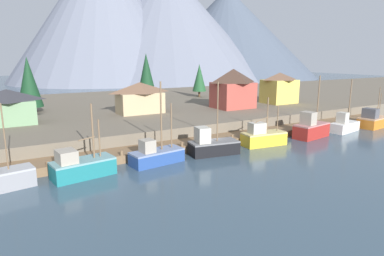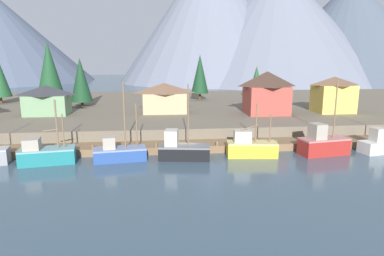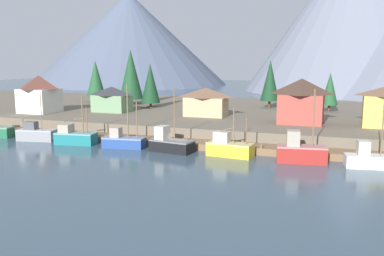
{
  "view_description": "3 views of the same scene",
  "coord_description": "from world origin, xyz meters",
  "px_view_note": "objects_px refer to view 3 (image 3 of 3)",
  "views": [
    {
      "loc": [
        -23.53,
        -36.19,
        12.26
      ],
      "look_at": [
        -0.88,
        3.01,
        2.56
      ],
      "focal_mm": 31.09,
      "sensor_mm": 36.0,
      "label": 1
    },
    {
      "loc": [
        -4.02,
        -42.42,
        12.33
      ],
      "look_at": [
        0.8,
        1.48,
        3.18
      ],
      "focal_mm": 31.72,
      "sensor_mm": 36.0,
      "label": 2
    },
    {
      "loc": [
        22.55,
        -56.01,
        12.96
      ],
      "look_at": [
        0.99,
        2.37,
        2.9
      ],
      "focal_mm": 38.99,
      "sensor_mm": 36.0,
      "label": 3
    }
  ],
  "objects_px": {
    "fishing_boat_white": "(370,159)",
    "house_red": "(301,101)",
    "fishing_boat_grey": "(36,134)",
    "house_tan": "(206,102)",
    "fishing_boat_black": "(170,143)",
    "conifer_near_left": "(96,78)",
    "fishing_boat_blue": "(123,141)",
    "fishing_boat_teal": "(75,137)",
    "fishing_boat_yellow": "(229,148)",
    "house_white": "(39,94)",
    "conifer_back_left": "(131,74)",
    "conifer_near_right": "(330,89)",
    "house_green": "(112,99)",
    "conifer_mid_right": "(270,81)",
    "conifer_mid_left": "(150,83)",
    "fishing_boat_red": "(300,151)"
  },
  "relations": [
    {
      "from": "fishing_boat_white",
      "to": "house_white",
      "type": "distance_m",
      "value": 63.79
    },
    {
      "from": "fishing_boat_black",
      "to": "house_tan",
      "type": "xyz_separation_m",
      "value": [
        -1.52,
        20.81,
        4.08
      ]
    },
    {
      "from": "fishing_boat_yellow",
      "to": "conifer_mid_left",
      "type": "xyz_separation_m",
      "value": [
        -26.93,
        31.04,
        6.74
      ]
    },
    {
      "from": "house_white",
      "to": "conifer_mid_right",
      "type": "relative_size",
      "value": 0.71
    },
    {
      "from": "house_tan",
      "to": "fishing_boat_grey",
      "type": "bearing_deg",
      "value": -137.27
    },
    {
      "from": "house_white",
      "to": "conifer_back_left",
      "type": "bearing_deg",
      "value": 65.08
    },
    {
      "from": "fishing_boat_white",
      "to": "house_red",
      "type": "bearing_deg",
      "value": 110.26
    },
    {
      "from": "conifer_mid_right",
      "to": "conifer_back_left",
      "type": "height_order",
      "value": "conifer_back_left"
    },
    {
      "from": "fishing_boat_blue",
      "to": "house_green",
      "type": "relative_size",
      "value": 1.27
    },
    {
      "from": "fishing_boat_teal",
      "to": "fishing_boat_yellow",
      "type": "bearing_deg",
      "value": -7.8
    },
    {
      "from": "house_tan",
      "to": "house_green",
      "type": "distance_m",
      "value": 20.5
    },
    {
      "from": "fishing_boat_teal",
      "to": "house_red",
      "type": "xyz_separation_m",
      "value": [
        32.69,
        17.69,
        5.2
      ]
    },
    {
      "from": "fishing_boat_black",
      "to": "conifer_near_right",
      "type": "xyz_separation_m",
      "value": [
        20.22,
        36.46,
        6.03
      ]
    },
    {
      "from": "fishing_boat_blue",
      "to": "conifer_mid_left",
      "type": "height_order",
      "value": "conifer_mid_left"
    },
    {
      "from": "house_white",
      "to": "conifer_near_left",
      "type": "distance_m",
      "value": 23.29
    },
    {
      "from": "fishing_boat_red",
      "to": "conifer_back_left",
      "type": "xyz_separation_m",
      "value": [
        -43.84,
        35.79,
        8.34
      ]
    },
    {
      "from": "fishing_boat_grey",
      "to": "house_tan",
      "type": "height_order",
      "value": "fishing_boat_grey"
    },
    {
      "from": "fishing_boat_grey",
      "to": "fishing_boat_black",
      "type": "distance_m",
      "value": 23.95
    },
    {
      "from": "fishing_boat_white",
      "to": "conifer_mid_right",
      "type": "relative_size",
      "value": 0.82
    },
    {
      "from": "house_tan",
      "to": "conifer_near_left",
      "type": "xyz_separation_m",
      "value": [
        -35.42,
        17.09,
        3.24
      ]
    },
    {
      "from": "fishing_boat_teal",
      "to": "fishing_boat_white",
      "type": "distance_m",
      "value": 42.81
    },
    {
      "from": "fishing_boat_red",
      "to": "fishing_boat_white",
      "type": "height_order",
      "value": "fishing_boat_red"
    },
    {
      "from": "conifer_mid_left",
      "to": "house_white",
      "type": "bearing_deg",
      "value": -136.12
    },
    {
      "from": "fishing_boat_black",
      "to": "house_green",
      "type": "bearing_deg",
      "value": 145.36
    },
    {
      "from": "fishing_boat_black",
      "to": "conifer_near_left",
      "type": "xyz_separation_m",
      "value": [
        -36.95,
        37.9,
        7.32
      ]
    },
    {
      "from": "fishing_boat_teal",
      "to": "fishing_boat_yellow",
      "type": "distance_m",
      "value": 24.99
    },
    {
      "from": "fishing_boat_teal",
      "to": "fishing_boat_white",
      "type": "bearing_deg",
      "value": -8.19
    },
    {
      "from": "fishing_boat_grey",
      "to": "house_tan",
      "type": "distance_m",
      "value": 30.81
    },
    {
      "from": "fishing_boat_red",
      "to": "house_white",
      "type": "bearing_deg",
      "value": 155.31
    },
    {
      "from": "fishing_boat_grey",
      "to": "conifer_back_left",
      "type": "bearing_deg",
      "value": 82.7
    },
    {
      "from": "fishing_boat_black",
      "to": "fishing_boat_yellow",
      "type": "relative_size",
      "value": 1.36
    },
    {
      "from": "fishing_boat_teal",
      "to": "house_white",
      "type": "height_order",
      "value": "house_white"
    },
    {
      "from": "fishing_boat_white",
      "to": "conifer_mid_right",
      "type": "xyz_separation_m",
      "value": [
        -19.15,
        39.15,
        7.57
      ]
    },
    {
      "from": "fishing_boat_teal",
      "to": "fishing_boat_blue",
      "type": "bearing_deg",
      "value": -7.03
    },
    {
      "from": "house_white",
      "to": "fishing_boat_white",
      "type": "bearing_deg",
      "value": -13.36
    },
    {
      "from": "fishing_boat_black",
      "to": "conifer_near_right",
      "type": "relative_size",
      "value": 1.15
    },
    {
      "from": "conifer_near_right",
      "to": "house_red",
      "type": "bearing_deg",
      "value": -101.41
    },
    {
      "from": "fishing_boat_blue",
      "to": "fishing_boat_white",
      "type": "relative_size",
      "value": 1.1
    },
    {
      "from": "fishing_boat_yellow",
      "to": "fishing_boat_blue",
      "type": "bearing_deg",
      "value": -173.26
    },
    {
      "from": "fishing_boat_blue",
      "to": "conifer_near_left",
      "type": "relative_size",
      "value": 0.91
    },
    {
      "from": "house_tan",
      "to": "house_white",
      "type": "distance_m",
      "value": 34.35
    },
    {
      "from": "conifer_back_left",
      "to": "fishing_boat_grey",
      "type": "bearing_deg",
      "value": -87.37
    },
    {
      "from": "fishing_boat_white",
      "to": "house_red",
      "type": "distance_m",
      "value": 20.91
    },
    {
      "from": "conifer_near_right",
      "to": "conifer_near_left",
      "type": "bearing_deg",
      "value": 178.56
    },
    {
      "from": "fishing_boat_blue",
      "to": "fishing_boat_yellow",
      "type": "xyz_separation_m",
      "value": [
        16.48,
        0.06,
        0.15
      ]
    },
    {
      "from": "house_tan",
      "to": "conifer_back_left",
      "type": "xyz_separation_m",
      "value": [
        -24.06,
        14.92,
        4.48
      ]
    },
    {
      "from": "house_green",
      "to": "conifer_mid_left",
      "type": "distance_m",
      "value": 11.4
    },
    {
      "from": "fishing_boat_grey",
      "to": "fishing_boat_white",
      "type": "relative_size",
      "value": 0.94
    },
    {
      "from": "fishing_boat_blue",
      "to": "conifer_mid_right",
      "type": "distance_m",
      "value": 42.62
    },
    {
      "from": "house_tan",
      "to": "conifer_mid_left",
      "type": "distance_m",
      "value": 19.85
    }
  ]
}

